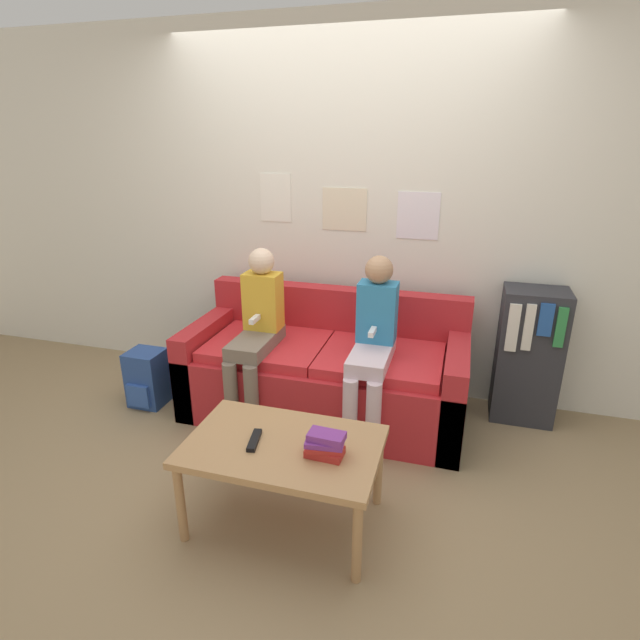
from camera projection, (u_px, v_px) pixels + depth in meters
ground_plane at (302, 452)px, 3.08m from camera, size 10.00×10.00×0.00m
wall_back at (345, 215)px, 3.55m from camera, size 8.00×0.06×2.60m
couch at (325, 373)px, 3.45m from camera, size 1.87×0.82×0.82m
coffee_table at (283, 452)px, 2.40m from camera, size 0.93×0.60×0.46m
person_left at (256, 328)px, 3.26m from camera, size 0.24×0.56×1.16m
person_right at (373, 341)px, 3.06m from camera, size 0.24×0.56×1.16m
tv_remote at (254, 440)px, 2.39m from camera, size 0.07×0.17×0.02m
book_stack at (325, 445)px, 2.27m from camera, size 0.19×0.14×0.12m
bookshelf at (528, 355)px, 3.32m from camera, size 0.40×0.32×0.92m
backpack at (147, 378)px, 3.57m from camera, size 0.24×0.25×0.41m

